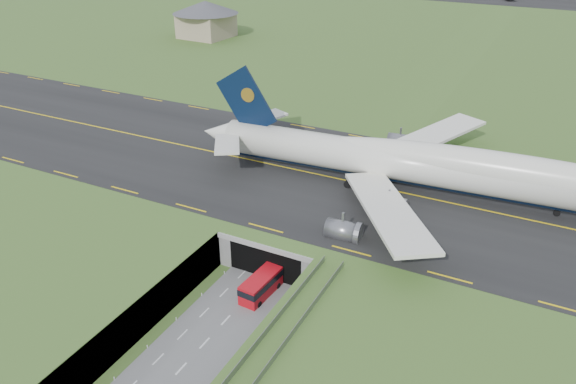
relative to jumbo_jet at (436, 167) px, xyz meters
The scene contains 8 objects.
ground 40.81m from the jumbo_jet, 117.08° to the right, with size 900.00×900.00×0.00m, color #436227.
airfield_deck 40.09m from the jumbo_jet, 117.08° to the right, with size 800.00×800.00×6.00m, color gray.
trench_road 47.37m from the jumbo_jet, 112.83° to the right, with size 12.00×75.00×0.20m, color slate.
taxiway 18.68m from the jumbo_jet, behind, with size 800.00×44.00×0.18m, color black.
tunnel_portal 26.71m from the jumbo_jet, 134.42° to the right, with size 17.00×22.30×6.00m.
jumbo_jet is the anchor object (origin of this frame).
shuttle_tram 36.12m from the jumbo_jet, 118.08° to the right, with size 3.42×7.81×3.10m.
service_building 136.72m from the jumbo_jet, 140.60° to the left, with size 25.09×25.09×12.98m.
Camera 1 is at (34.55, -52.11, 50.60)m, focal length 35.00 mm.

